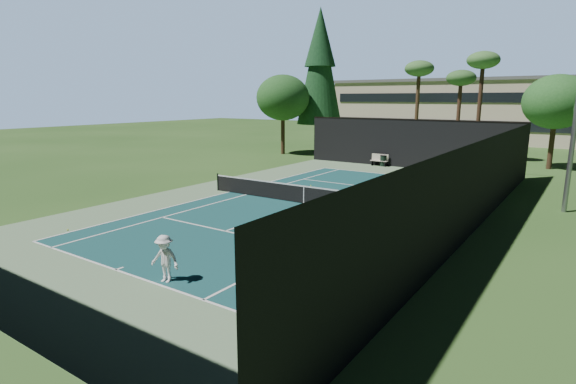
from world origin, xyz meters
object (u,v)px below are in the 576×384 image
Objects in this scene: player at (165,259)px; park_bench at (380,160)px; tennis_ball_a at (68,230)px; tennis_ball_b at (263,189)px; tennis_ball_c at (323,192)px; trash_bin at (383,161)px; tennis_net at (304,194)px; tennis_ball_d at (311,186)px.

park_bench is at bearing 87.39° from player.
tennis_ball_b is at bearing 82.69° from tennis_ball_a.
park_bench is at bearing 97.09° from tennis_ball_c.
trash_bin is (2.38, 13.81, 0.45)m from tennis_ball_b.
player reaches higher than tennis_net.
tennis_ball_a reaches higher than tennis_ball_b.
park_bench reaches higher than tennis_ball_a.
tennis_ball_d is 0.05× the size of park_bench.
tennis_net is 11.77m from tennis_ball_a.
tennis_ball_c is at bearing 89.07° from player.
tennis_ball_a is at bearing -97.31° from tennis_ball_b.
park_bench is at bearing 98.08° from tennis_net.
player is 1.03× the size of park_bench.
tennis_ball_a is 26.21m from trash_bin.
player reaches higher than tennis_ball_c.
tennis_net is at bearing -83.13° from trash_bin.
tennis_ball_c is at bearing -82.91° from park_bench.
trash_bin reaches higher than tennis_ball_b.
tennis_net reaches higher than park_bench.
tennis_ball_d is at bearing 117.08° from tennis_net.
tennis_ball_d is (-1.64, 1.20, 0.01)m from tennis_ball_c.
tennis_ball_b is 0.04× the size of park_bench.
tennis_ball_c is (-0.69, 3.37, -0.53)m from tennis_net.
trash_bin is (-4.05, 27.26, -0.29)m from player.
tennis_ball_d is (-4.50, 16.14, -0.74)m from player.
park_bench is at bearing 179.87° from trash_bin.
trash_bin is (0.34, -0.00, -0.07)m from park_bench.
tennis_ball_c is at bearing -36.08° from tennis_ball_d.
player is (2.16, -11.57, 0.21)m from tennis_net.
trash_bin is (0.44, 11.13, 0.44)m from tennis_ball_d.
tennis_net is 176.73× the size of tennis_ball_a.
tennis_net is 5.15m from tennis_ball_d.
tennis_ball_b is 1.00× the size of tennis_ball_c.
tennis_ball_c is (3.58, 1.49, -0.00)m from tennis_ball_b.
tennis_net is 8.35× the size of player.
tennis_ball_d is at bearing -90.55° from park_bench.
tennis_net is 213.65× the size of tennis_ball_b.
tennis_ball_a is at bearing -103.28° from tennis_ball_d.
park_bench reaches higher than tennis_ball_c.
tennis_ball_c is 12.39m from trash_bin.
player is 21.16× the size of tennis_ball_a.
trash_bin is at bearing 96.87° from tennis_net.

